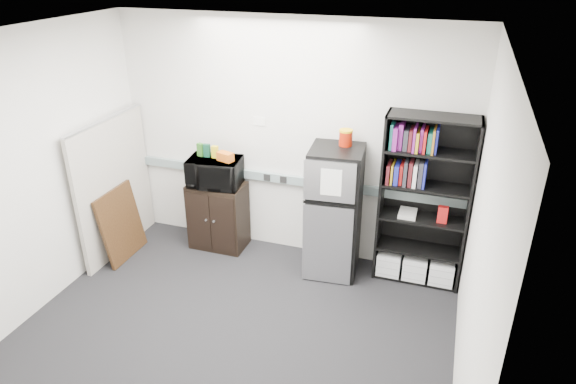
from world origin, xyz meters
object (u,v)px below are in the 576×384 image
object	(u,v)px
refrigerator	(334,212)
bookshelf	(424,203)
microwave	(215,172)
cabinet	(218,215)
cubicle_partition	(114,186)

from	to	relation	value
refrigerator	bookshelf	bearing A→B (deg)	4.03
microwave	bookshelf	bearing A→B (deg)	-5.77
bookshelf	microwave	size ratio (longest dim) A/B	3.12
cabinet	refrigerator	world-z (taller)	refrigerator
cabinet	microwave	world-z (taller)	microwave
cubicle_partition	microwave	bearing A→B (deg)	20.37
refrigerator	cabinet	bearing A→B (deg)	171.76
refrigerator	microwave	bearing A→B (deg)	172.40
cubicle_partition	cabinet	bearing A→B (deg)	21.10
cabinet	microwave	size ratio (longest dim) A/B	1.37
microwave	refrigerator	size ratio (longest dim) A/B	0.41
cubicle_partition	microwave	xyz separation A→B (m)	(1.09, 0.40, 0.16)
bookshelf	microwave	xyz separation A→B (m)	(-2.34, -0.08, 0.06)
microwave	refrigerator	bearing A→B (deg)	-10.30
bookshelf	refrigerator	distance (m)	0.94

